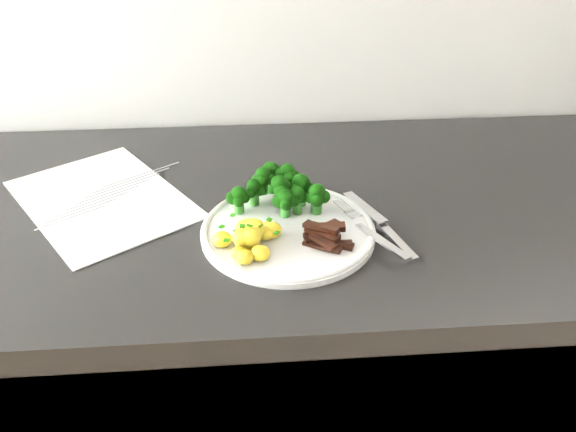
{
  "coord_description": "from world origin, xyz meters",
  "views": [
    {
      "loc": [
        0.07,
        0.92,
        1.35
      ],
      "look_at": [
        0.13,
        1.59,
        0.91
      ],
      "focal_mm": 36.3,
      "sensor_mm": 36.0,
      "label": 1
    }
  ],
  "objects_px": {
    "potatoes": "(249,237)",
    "fork": "(372,231)",
    "counter": "(257,399)",
    "recipe_paper": "(102,199)",
    "knife": "(387,232)",
    "broccoli": "(280,188)",
    "plate": "(288,230)",
    "beef_strips": "(325,235)"
  },
  "relations": [
    {
      "from": "fork",
      "to": "counter",
      "type": "bearing_deg",
      "value": 146.84
    },
    {
      "from": "broccoli",
      "to": "knife",
      "type": "xyz_separation_m",
      "value": [
        0.14,
        -0.08,
        -0.03
      ]
    },
    {
      "from": "recipe_paper",
      "to": "plate",
      "type": "xyz_separation_m",
      "value": [
        0.28,
        -0.12,
        0.01
      ]
    },
    {
      "from": "fork",
      "to": "knife",
      "type": "distance_m",
      "value": 0.03
    },
    {
      "from": "recipe_paper",
      "to": "broccoli",
      "type": "xyz_separation_m",
      "value": [
        0.27,
        -0.05,
        0.04
      ]
    },
    {
      "from": "potatoes",
      "to": "recipe_paper",
      "type": "bearing_deg",
      "value": 145.61
    },
    {
      "from": "counter",
      "to": "plate",
      "type": "distance_m",
      "value": 0.46
    },
    {
      "from": "plate",
      "to": "fork",
      "type": "height_order",
      "value": "fork"
    },
    {
      "from": "recipe_paper",
      "to": "broccoli",
      "type": "bearing_deg",
      "value": -10.67
    },
    {
      "from": "counter",
      "to": "fork",
      "type": "relative_size",
      "value": 14.87
    },
    {
      "from": "potatoes",
      "to": "fork",
      "type": "relative_size",
      "value": 0.62
    },
    {
      "from": "broccoli",
      "to": "beef_strips",
      "type": "bearing_deg",
      "value": -60.64
    },
    {
      "from": "potatoes",
      "to": "fork",
      "type": "xyz_separation_m",
      "value": [
        0.17,
        0.01,
        -0.01
      ]
    },
    {
      "from": "counter",
      "to": "recipe_paper",
      "type": "height_order",
      "value": "recipe_paper"
    },
    {
      "from": "beef_strips",
      "to": "plate",
      "type": "bearing_deg",
      "value": 145.92
    },
    {
      "from": "plate",
      "to": "broccoli",
      "type": "height_order",
      "value": "broccoli"
    },
    {
      "from": "fork",
      "to": "knife",
      "type": "bearing_deg",
      "value": 23.49
    },
    {
      "from": "recipe_paper",
      "to": "plate",
      "type": "height_order",
      "value": "plate"
    },
    {
      "from": "recipe_paper",
      "to": "fork",
      "type": "xyz_separation_m",
      "value": [
        0.39,
        -0.14,
        0.02
      ]
    },
    {
      "from": "broccoli",
      "to": "counter",
      "type": "bearing_deg",
      "value": 159.07
    },
    {
      "from": "potatoes",
      "to": "plate",
      "type": "bearing_deg",
      "value": 35.84
    },
    {
      "from": "plate",
      "to": "potatoes",
      "type": "xyz_separation_m",
      "value": [
        -0.05,
        -0.04,
        0.02
      ]
    },
    {
      "from": "knife",
      "to": "plate",
      "type": "bearing_deg",
      "value": 173.08
    },
    {
      "from": "recipe_paper",
      "to": "potatoes",
      "type": "relative_size",
      "value": 3.7
    },
    {
      "from": "broccoli",
      "to": "beef_strips",
      "type": "distance_m",
      "value": 0.11
    },
    {
      "from": "counter",
      "to": "fork",
      "type": "xyz_separation_m",
      "value": [
        0.17,
        -0.11,
        0.46
      ]
    },
    {
      "from": "knife",
      "to": "beef_strips",
      "type": "bearing_deg",
      "value": -170.42
    },
    {
      "from": "broccoli",
      "to": "knife",
      "type": "distance_m",
      "value": 0.17
    },
    {
      "from": "counter",
      "to": "recipe_paper",
      "type": "xyz_separation_m",
      "value": [
        -0.23,
        0.03,
        0.44
      ]
    },
    {
      "from": "potatoes",
      "to": "beef_strips",
      "type": "xyz_separation_m",
      "value": [
        0.1,
        0.01,
        -0.01
      ]
    },
    {
      "from": "potatoes",
      "to": "knife",
      "type": "xyz_separation_m",
      "value": [
        0.19,
        0.02,
        -0.02
      ]
    },
    {
      "from": "recipe_paper",
      "to": "potatoes",
      "type": "distance_m",
      "value": 0.27
    },
    {
      "from": "recipe_paper",
      "to": "fork",
      "type": "height_order",
      "value": "fork"
    },
    {
      "from": "counter",
      "to": "beef_strips",
      "type": "relative_size",
      "value": 28.78
    },
    {
      "from": "recipe_paper",
      "to": "fork",
      "type": "relative_size",
      "value": 2.29
    },
    {
      "from": "knife",
      "to": "counter",
      "type": "bearing_deg",
      "value": 152.92
    },
    {
      "from": "potatoes",
      "to": "beef_strips",
      "type": "relative_size",
      "value": 1.2
    },
    {
      "from": "recipe_paper",
      "to": "plate",
      "type": "bearing_deg",
      "value": -22.32
    },
    {
      "from": "counter",
      "to": "broccoli",
      "type": "height_order",
      "value": "broccoli"
    },
    {
      "from": "counter",
      "to": "potatoes",
      "type": "height_order",
      "value": "potatoes"
    },
    {
      "from": "beef_strips",
      "to": "fork",
      "type": "bearing_deg",
      "value": 3.8
    },
    {
      "from": "potatoes",
      "to": "fork",
      "type": "bearing_deg",
      "value": 3.98
    }
  ]
}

